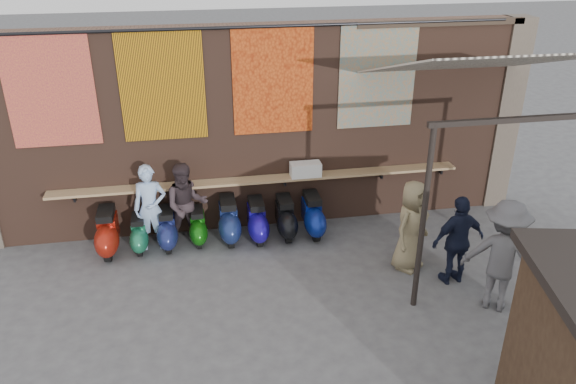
# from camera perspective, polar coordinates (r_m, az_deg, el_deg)

# --- Properties ---
(ground) EXTENTS (70.00, 70.00, 0.00)m
(ground) POSITION_cam_1_polar(r_m,az_deg,el_deg) (9.52, -0.77, -10.55)
(ground) COLOR #474749
(ground) RESTS_ON ground
(brick_wall) EXTENTS (10.00, 0.40, 4.00)m
(brick_wall) POSITION_cam_1_polar(r_m,az_deg,el_deg) (10.97, -3.19, 6.33)
(brick_wall) COLOR brown
(brick_wall) RESTS_ON ground
(pier_right) EXTENTS (0.50, 0.50, 4.00)m
(pier_right) POSITION_cam_1_polar(r_m,az_deg,el_deg) (12.66, 21.04, 7.31)
(pier_right) COLOR #4C4238
(pier_right) RESTS_ON ground
(eating_counter) EXTENTS (8.00, 0.32, 0.05)m
(eating_counter) POSITION_cam_1_polar(r_m,az_deg,el_deg) (10.96, -2.83, 1.26)
(eating_counter) COLOR #9E7A51
(eating_counter) RESTS_ON brick_wall
(shelf_box) EXTENTS (0.60, 0.29, 0.27)m
(shelf_box) POSITION_cam_1_polar(r_m,az_deg,el_deg) (11.01, 1.79, 2.31)
(shelf_box) COLOR white
(shelf_box) RESTS_ON eating_counter
(tapestry_redgold) EXTENTS (1.50, 0.02, 2.00)m
(tapestry_redgold) POSITION_cam_1_polar(r_m,az_deg,el_deg) (10.66, -23.01, 9.40)
(tapestry_redgold) COLOR #9B163D
(tapestry_redgold) RESTS_ON brick_wall
(tapestry_sun) EXTENTS (1.50, 0.02, 2.00)m
(tapestry_sun) POSITION_cam_1_polar(r_m,az_deg,el_deg) (10.40, -12.65, 10.45)
(tapestry_sun) COLOR orange
(tapestry_sun) RESTS_ON brick_wall
(tapestry_orange) EXTENTS (1.50, 0.02, 2.00)m
(tapestry_orange) POSITION_cam_1_polar(r_m,az_deg,el_deg) (10.51, -1.52, 11.20)
(tapestry_orange) COLOR #CF5319
(tapestry_orange) RESTS_ON brick_wall
(tapestry_multi) EXTENTS (1.50, 0.02, 2.00)m
(tapestry_multi) POSITION_cam_1_polar(r_m,az_deg,el_deg) (10.98, 9.06, 11.53)
(tapestry_multi) COLOR teal
(tapestry_multi) RESTS_ON brick_wall
(hang_rail) EXTENTS (9.50, 0.06, 0.06)m
(hang_rail) POSITION_cam_1_polar(r_m,az_deg,el_deg) (10.26, -3.30, 16.41)
(hang_rail) COLOR black
(hang_rail) RESTS_ON brick_wall
(scooter_stool_0) EXTENTS (0.40, 0.89, 0.85)m
(scooter_stool_0) POSITION_cam_1_polar(r_m,az_deg,el_deg) (10.98, -17.84, -3.94)
(scooter_stool_0) COLOR maroon
(scooter_stool_0) RESTS_ON ground
(scooter_stool_1) EXTENTS (0.32, 0.70, 0.67)m
(scooter_stool_1) POSITION_cam_1_polar(r_m,az_deg,el_deg) (10.97, -14.86, -4.12)
(scooter_stool_1) COLOR #1A6946
(scooter_stool_1) RESTS_ON ground
(scooter_stool_2) EXTENTS (0.36, 0.79, 0.75)m
(scooter_stool_2) POSITION_cam_1_polar(r_m,az_deg,el_deg) (10.92, -12.15, -3.68)
(scooter_stool_2) COLOR navy
(scooter_stool_2) RESTS_ON ground
(scooter_stool_3) EXTENTS (0.32, 0.72, 0.68)m
(scooter_stool_3) POSITION_cam_1_polar(r_m,az_deg,el_deg) (10.98, -9.12, -3.46)
(scooter_stool_3) COLOR #0F560C
(scooter_stool_3) RESTS_ON ground
(scooter_stool_4) EXTENTS (0.40, 0.89, 0.84)m
(scooter_stool_4) POSITION_cam_1_polar(r_m,az_deg,el_deg) (10.94, -6.03, -2.90)
(scooter_stool_4) COLOR navy
(scooter_stool_4) RESTS_ON ground
(scooter_stool_5) EXTENTS (0.38, 0.84, 0.80)m
(scooter_stool_5) POSITION_cam_1_polar(r_m,az_deg,el_deg) (10.93, -3.16, -2.93)
(scooter_stool_5) COLOR #190C8B
(scooter_stool_5) RESTS_ON ground
(scooter_stool_6) EXTENTS (0.37, 0.82, 0.78)m
(scooter_stool_6) POSITION_cam_1_polar(r_m,az_deg,el_deg) (11.03, -0.26, -2.65)
(scooter_stool_6) COLOR black
(scooter_stool_6) RESTS_ON ground
(scooter_stool_7) EXTENTS (0.39, 0.86, 0.82)m
(scooter_stool_7) POSITION_cam_1_polar(r_m,az_deg,el_deg) (11.10, 2.53, -2.38)
(scooter_stool_7) COLOR navy
(scooter_stool_7) RESTS_ON ground
(diner_left) EXTENTS (0.62, 0.42, 1.68)m
(diner_left) POSITION_cam_1_polar(r_m,az_deg,el_deg) (10.74, -13.80, -1.58)
(diner_left) COLOR #A0BEE8
(diner_left) RESTS_ON ground
(diner_right) EXTENTS (0.85, 0.68, 1.67)m
(diner_right) POSITION_cam_1_polar(r_m,az_deg,el_deg) (10.71, -10.27, -1.34)
(diner_right) COLOR #31262A
(diner_right) RESTS_ON ground
(shopper_navy) EXTENTS (0.99, 0.51, 1.62)m
(shopper_navy) POSITION_cam_1_polar(r_m,az_deg,el_deg) (9.87, 16.90, -4.73)
(shopper_navy) COLOR black
(shopper_navy) RESTS_ON ground
(shopper_grey) EXTENTS (1.40, 1.29, 1.89)m
(shopper_grey) POSITION_cam_1_polar(r_m,az_deg,el_deg) (9.40, 20.96, -6.09)
(shopper_grey) COLOR #555559
(shopper_grey) RESTS_ON ground
(shopper_tan) EXTENTS (0.98, 0.92, 1.68)m
(shopper_tan) POSITION_cam_1_polar(r_m,az_deg,el_deg) (10.06, 12.41, -3.37)
(shopper_tan) COLOR #867855
(shopper_tan) RESTS_ON ground
(awning_canvas) EXTENTS (3.20, 3.28, 0.97)m
(awning_canvas) POSITION_cam_1_polar(r_m,az_deg,el_deg) (9.94, 18.98, 12.27)
(awning_canvas) COLOR beige
(awning_canvas) RESTS_ON brick_wall
(awning_ledger) EXTENTS (3.30, 0.08, 0.12)m
(awning_ledger) POSITION_cam_1_polar(r_m,az_deg,el_deg) (11.26, 15.42, 16.24)
(awning_ledger) COLOR #33261C
(awning_ledger) RESTS_ON brick_wall
(awning_header) EXTENTS (3.00, 0.08, 0.08)m
(awning_header) POSITION_cam_1_polar(r_m,az_deg,el_deg) (8.81, 23.04, 6.84)
(awning_header) COLOR black
(awning_header) RESTS_ON awning_post_left
(awning_post_left) EXTENTS (0.09, 0.09, 3.10)m
(awning_post_left) POSITION_cam_1_polar(r_m,az_deg,el_deg) (8.74, 13.56, -2.87)
(awning_post_left) COLOR black
(awning_post_left) RESTS_ON ground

